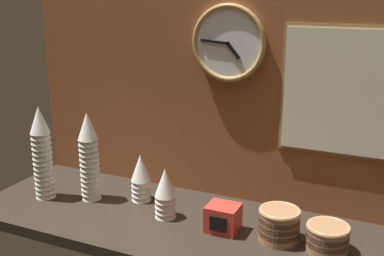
% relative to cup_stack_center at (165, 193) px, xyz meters
% --- Properties ---
extents(ground_plane, '(1.60, 0.56, 0.04)m').
position_rel_cup_stack_center_xyz_m(ground_plane, '(0.09, 0.01, -0.11)').
color(ground_plane, black).
extents(wall_tiled_back, '(1.60, 0.03, 1.05)m').
position_rel_cup_stack_center_xyz_m(wall_tiled_back, '(0.09, 0.27, 0.43)').
color(wall_tiled_back, brown).
rests_on(wall_tiled_back, ground_plane).
extents(cup_stack_center, '(0.08, 0.08, 0.19)m').
position_rel_cup_stack_center_xyz_m(cup_stack_center, '(0.00, 0.00, 0.00)').
color(cup_stack_center, white).
rests_on(cup_stack_center, ground_plane).
extents(cup_stack_center_left, '(0.08, 0.08, 0.19)m').
position_rel_cup_stack_center_xyz_m(cup_stack_center_left, '(-0.15, 0.09, 0.00)').
color(cup_stack_center_left, white).
rests_on(cup_stack_center_left, ground_plane).
extents(cup_stack_left, '(0.08, 0.08, 0.35)m').
position_rel_cup_stack_center_xyz_m(cup_stack_left, '(-0.34, 0.02, 0.08)').
color(cup_stack_left, white).
rests_on(cup_stack_left, ground_plane).
extents(cup_stack_far_left, '(0.08, 0.08, 0.37)m').
position_rel_cup_stack_center_xyz_m(cup_stack_far_left, '(-0.51, -0.04, 0.09)').
color(cup_stack_far_left, white).
rests_on(cup_stack_far_left, ground_plane).
extents(bowl_stack_right, '(0.14, 0.14, 0.11)m').
position_rel_cup_stack_center_xyz_m(bowl_stack_right, '(0.41, 0.00, -0.03)').
color(bowl_stack_right, '#996B47').
rests_on(bowl_stack_right, ground_plane).
extents(bowl_stack_far_right, '(0.14, 0.14, 0.09)m').
position_rel_cup_stack_center_xyz_m(bowl_stack_far_right, '(0.57, 0.00, -0.05)').
color(bowl_stack_far_right, '#996B47').
rests_on(bowl_stack_far_right, ground_plane).
extents(wall_clock, '(0.28, 0.03, 0.28)m').
position_rel_cup_stack_center_xyz_m(wall_clock, '(0.14, 0.24, 0.51)').
color(wall_clock, white).
extents(menu_board, '(0.42, 0.01, 0.45)m').
position_rel_cup_stack_center_xyz_m(menu_board, '(0.54, 0.25, 0.36)').
color(menu_board, olive).
extents(napkin_dispenser, '(0.11, 0.10, 0.09)m').
position_rel_cup_stack_center_xyz_m(napkin_dispenser, '(0.22, -0.01, -0.05)').
color(napkin_dispenser, red).
rests_on(napkin_dispenser, ground_plane).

